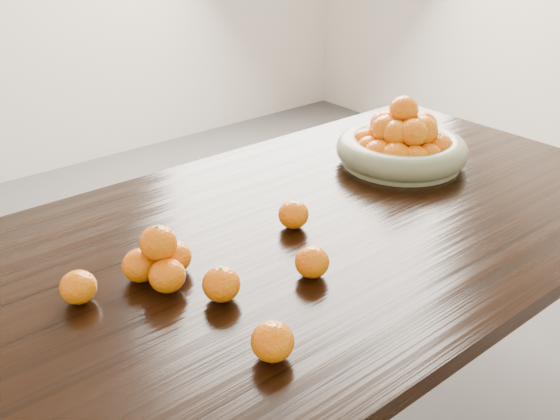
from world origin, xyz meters
TOP-DOWN VIEW (x-y plane):
  - dining_table at (0.00, 0.00)m, footprint 2.00×1.00m
  - fruit_bowl at (0.53, 0.11)m, footprint 0.37×0.37m
  - orange_pyramid at (-0.30, 0.01)m, footprint 0.14×0.14m
  - loose_orange_0 at (-0.25, -0.12)m, footprint 0.07×0.07m
  - loose_orange_1 at (-0.28, -0.31)m, footprint 0.07×0.07m
  - loose_orange_2 at (-0.06, -0.17)m, footprint 0.07×0.07m
  - loose_orange_3 at (-0.46, 0.05)m, footprint 0.07×0.07m
  - loose_orange_4 at (0.04, 0.01)m, footprint 0.07×0.07m

SIDE VIEW (x-z plane):
  - dining_table at x=0.00m, z-range 0.29..1.04m
  - loose_orange_3 at x=-0.46m, z-range 0.75..0.81m
  - loose_orange_2 at x=-0.06m, z-range 0.75..0.81m
  - loose_orange_4 at x=0.04m, z-range 0.75..0.82m
  - loose_orange_1 at x=-0.28m, z-range 0.75..0.82m
  - loose_orange_0 at x=-0.25m, z-range 0.75..0.82m
  - orange_pyramid at x=-0.30m, z-range 0.74..0.86m
  - fruit_bowl at x=0.53m, z-range 0.71..0.91m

